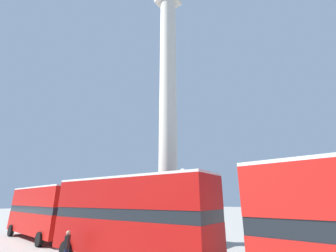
{
  "coord_description": "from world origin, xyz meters",
  "views": [
    {
      "loc": [
        11.99,
        -14.81,
        3.18
      ],
      "look_at": [
        0.0,
        0.0,
        9.5
      ],
      "focal_mm": 24.0,
      "sensor_mm": 36.0,
      "label": 1
    }
  ],
  "objects_px": {
    "monument_column": "(168,152)",
    "bus_b": "(128,214)",
    "equestrian_statue": "(120,212)",
    "street_lamp": "(184,205)",
    "bus_a": "(44,210)",
    "pedestrian_near_lamp": "(67,246)"
  },
  "relations": [
    {
      "from": "bus_a",
      "to": "bus_b",
      "type": "relative_size",
      "value": 1.04
    },
    {
      "from": "monument_column",
      "to": "bus_a",
      "type": "height_order",
      "value": "monument_column"
    },
    {
      "from": "bus_b",
      "to": "equestrian_statue",
      "type": "relative_size",
      "value": 1.72
    },
    {
      "from": "equestrian_statue",
      "to": "street_lamp",
      "type": "distance_m",
      "value": 17.21
    },
    {
      "from": "monument_column",
      "to": "equestrian_statue",
      "type": "height_order",
      "value": "monument_column"
    },
    {
      "from": "equestrian_statue",
      "to": "pedestrian_near_lamp",
      "type": "height_order",
      "value": "equestrian_statue"
    },
    {
      "from": "pedestrian_near_lamp",
      "to": "equestrian_statue",
      "type": "bearing_deg",
      "value": 176.93
    },
    {
      "from": "monument_column",
      "to": "bus_a",
      "type": "xyz_separation_m",
      "value": [
        -10.13,
        -5.16,
        -4.73
      ]
    },
    {
      "from": "monument_column",
      "to": "bus_b",
      "type": "xyz_separation_m",
      "value": [
        1.98,
        -5.91,
        -4.68
      ]
    },
    {
      "from": "monument_column",
      "to": "bus_b",
      "type": "height_order",
      "value": "monument_column"
    },
    {
      "from": "bus_b",
      "to": "pedestrian_near_lamp",
      "type": "height_order",
      "value": "bus_b"
    },
    {
      "from": "bus_a",
      "to": "bus_b",
      "type": "distance_m",
      "value": 12.13
    },
    {
      "from": "bus_a",
      "to": "bus_b",
      "type": "xyz_separation_m",
      "value": [
        12.11,
        -0.74,
        0.05
      ]
    },
    {
      "from": "bus_a",
      "to": "street_lamp",
      "type": "xyz_separation_m",
      "value": [
        13.71,
        2.27,
        0.5
      ]
    },
    {
      "from": "monument_column",
      "to": "street_lamp",
      "type": "relative_size",
      "value": 5.02
    },
    {
      "from": "equestrian_statue",
      "to": "pedestrian_near_lamp",
      "type": "distance_m",
      "value": 17.26
    },
    {
      "from": "street_lamp",
      "to": "pedestrian_near_lamp",
      "type": "bearing_deg",
      "value": -127.03
    },
    {
      "from": "bus_a",
      "to": "pedestrian_near_lamp",
      "type": "relative_size",
      "value": 6.4
    },
    {
      "from": "pedestrian_near_lamp",
      "to": "monument_column",
      "type": "bearing_deg",
      "value": 133.24
    },
    {
      "from": "monument_column",
      "to": "bus_b",
      "type": "bearing_deg",
      "value": -71.46
    },
    {
      "from": "bus_b",
      "to": "street_lamp",
      "type": "height_order",
      "value": "street_lamp"
    },
    {
      "from": "bus_a",
      "to": "equestrian_statue",
      "type": "bearing_deg",
      "value": 102.92
    }
  ]
}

